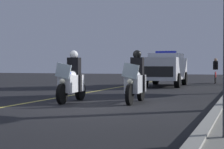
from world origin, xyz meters
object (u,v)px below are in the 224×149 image
(police_motorcycle_lead_left, at_px, (72,81))
(police_motorcycle_lead_right, at_px, (136,81))
(cyclist_background, at_px, (215,71))
(police_suv, at_px, (166,68))

(police_motorcycle_lead_left, relative_size, police_motorcycle_lead_right, 1.00)
(police_motorcycle_lead_left, xyz_separation_m, cyclist_background, (-14.68, 3.49, 0.14))
(police_motorcycle_lead_right, height_order, police_suv, police_suv)
(police_motorcycle_lead_right, distance_m, cyclist_background, 14.29)
(police_motorcycle_lead_right, bearing_deg, police_motorcycle_lead_left, -77.44)
(police_motorcycle_lead_left, distance_m, police_motorcycle_lead_right, 2.12)
(police_suv, bearing_deg, cyclist_background, 148.52)
(police_motorcycle_lead_left, distance_m, cyclist_background, 15.09)
(cyclist_background, bearing_deg, police_motorcycle_lead_right, -5.71)
(police_motorcycle_lead_left, height_order, cyclist_background, police_motorcycle_lead_left)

